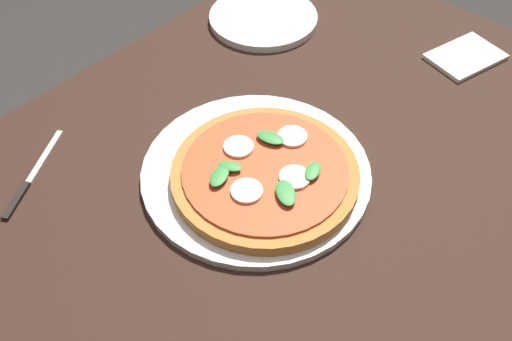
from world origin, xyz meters
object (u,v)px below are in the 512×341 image
at_px(serving_tray, 256,172).
at_px(knife, 27,184).
at_px(napkin, 465,57).
at_px(dining_table, 251,236).
at_px(pizza, 265,173).
at_px(plate_white, 263,18).

xyz_separation_m(serving_tray, knife, (-0.24, 0.24, -0.00)).
relative_size(serving_tray, napkin, 2.62).
distance_m(dining_table, knife, 0.35).
height_order(serving_tray, pizza, pizza).
xyz_separation_m(serving_tray, napkin, (0.47, -0.10, -0.00)).
bearing_deg(dining_table, plate_white, 38.49).
height_order(dining_table, pizza, pizza).
bearing_deg(plate_white, serving_tray, -140.52).
distance_m(serving_tray, napkin, 0.48).
xyz_separation_m(dining_table, napkin, (0.49, -0.08, 0.12)).
height_order(dining_table, plate_white, plate_white).
relative_size(dining_table, napkin, 9.87).
xyz_separation_m(plate_white, knife, (-0.55, -0.02, -0.00)).
xyz_separation_m(dining_table, knife, (-0.21, 0.25, 0.12)).
bearing_deg(knife, dining_table, -49.65).
bearing_deg(serving_tray, pizza, -102.27).
height_order(pizza, knife, pizza).
bearing_deg(knife, napkin, -25.40).
bearing_deg(pizza, knife, 131.75).
distance_m(serving_tray, plate_white, 0.41).
bearing_deg(serving_tray, knife, 134.80).
xyz_separation_m(pizza, napkin, (0.47, -0.07, -0.02)).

